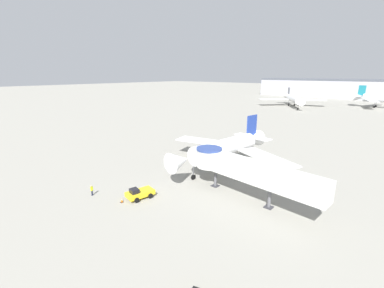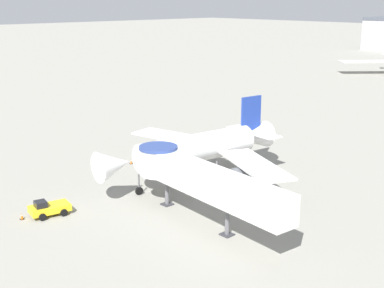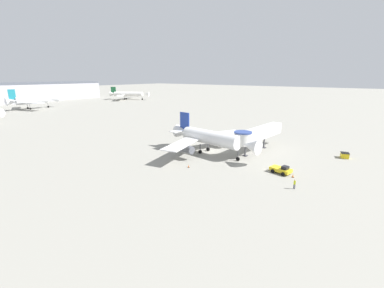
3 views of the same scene
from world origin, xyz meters
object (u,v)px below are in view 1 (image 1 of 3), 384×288
(main_airplane, at_px, (226,148))
(background_jet_gray_tail, at_px, (293,99))
(traffic_cone_apron_front, at_px, (122,200))
(jet_bridge, at_px, (244,169))
(traffic_cone_port_wing, at_px, (177,157))
(ground_crew_marshaller, at_px, (92,190))
(pushback_tug_yellow, at_px, (139,193))
(background_jet_teal_tail, at_px, (380,98))
(traffic_cone_starboard_wing, at_px, (277,181))

(main_airplane, relative_size, background_jet_gray_tail, 0.85)
(traffic_cone_apron_front, bearing_deg, main_airplane, 80.98)
(main_airplane, distance_m, jet_bridge, 12.23)
(traffic_cone_port_wing, bearing_deg, main_airplane, 11.38)
(traffic_cone_apron_front, bearing_deg, jet_bridge, 46.07)
(jet_bridge, height_order, ground_crew_marshaller, jet_bridge)
(pushback_tug_yellow, distance_m, background_jet_teal_tail, 145.70)
(ground_crew_marshaller, xyz_separation_m, background_jet_teal_tail, (19.92, 149.11, 3.98))
(main_airplane, height_order, jet_bridge, main_airplane)
(traffic_cone_apron_front, bearing_deg, background_jet_teal_tail, 84.26)
(traffic_cone_apron_front, xyz_separation_m, ground_crew_marshaller, (-5.08, -1.65, 0.65))
(traffic_cone_apron_front, bearing_deg, ground_crew_marshaller, -161.98)
(traffic_cone_port_wing, relative_size, background_jet_teal_tail, 0.02)
(traffic_cone_apron_front, bearing_deg, pushback_tug_yellow, 71.90)
(jet_bridge, distance_m, background_jet_teal_tail, 134.96)
(jet_bridge, relative_size, traffic_cone_apron_front, 31.06)
(traffic_cone_starboard_wing, height_order, background_jet_teal_tail, background_jet_teal_tail)
(jet_bridge, distance_m, traffic_cone_apron_front, 17.87)
(traffic_cone_starboard_wing, xyz_separation_m, traffic_cone_apron_front, (-13.90, -20.43, -0.07))
(traffic_cone_starboard_wing, relative_size, background_jet_gray_tail, 0.02)
(background_jet_teal_tail, bearing_deg, main_airplane, 177.07)
(pushback_tug_yellow, relative_size, traffic_cone_port_wing, 6.65)
(pushback_tug_yellow, height_order, background_jet_gray_tail, background_jet_gray_tail)
(traffic_cone_port_wing, relative_size, traffic_cone_apron_front, 0.97)
(traffic_cone_apron_front, bearing_deg, traffic_cone_starboard_wing, 55.78)
(background_jet_teal_tail, bearing_deg, traffic_cone_port_wing, 172.42)
(background_jet_gray_tail, relative_size, background_jet_teal_tail, 1.10)
(traffic_cone_starboard_wing, xyz_separation_m, ground_crew_marshaller, (-18.98, -22.08, 0.58))
(main_airplane, xyz_separation_m, jet_bridge, (8.72, -8.57, 0.49))
(traffic_cone_apron_front, height_order, background_jet_gray_tail, background_jet_gray_tail)
(ground_crew_marshaller, bearing_deg, pushback_tug_yellow, -67.15)
(jet_bridge, xyz_separation_m, traffic_cone_apron_front, (-12.06, -12.52, -4.11))
(main_airplane, height_order, traffic_cone_port_wing, main_airplane)
(jet_bridge, bearing_deg, ground_crew_marshaller, -135.40)
(background_jet_teal_tail, bearing_deg, jet_bridge, -178.91)
(background_jet_teal_tail, bearing_deg, pushback_tug_yellow, 176.74)
(traffic_cone_port_wing, height_order, background_jet_teal_tail, background_jet_teal_tail)
(pushback_tug_yellow, bearing_deg, background_jet_gray_tail, 111.23)
(ground_crew_marshaller, bearing_deg, traffic_cone_apron_front, -84.25)
(traffic_cone_starboard_wing, bearing_deg, jet_bridge, -103.06)
(main_airplane, distance_m, traffic_cone_starboard_wing, 11.15)
(main_airplane, xyz_separation_m, ground_crew_marshaller, (-8.43, -22.74, -2.98))
(jet_bridge, distance_m, pushback_tug_yellow, 15.51)
(main_airplane, height_order, traffic_cone_apron_front, main_airplane)
(traffic_cone_port_wing, distance_m, background_jet_teal_tail, 130.55)
(jet_bridge, height_order, traffic_cone_port_wing, jet_bridge)
(pushback_tug_yellow, xyz_separation_m, background_jet_gray_tail, (-22.36, 121.48, 3.47))
(traffic_cone_starboard_wing, distance_m, background_jet_teal_tail, 127.11)
(ground_crew_marshaller, bearing_deg, traffic_cone_port_wing, -5.64)
(traffic_cone_port_wing, relative_size, traffic_cone_starboard_wing, 0.80)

